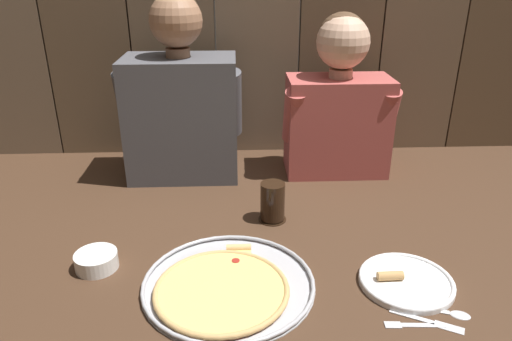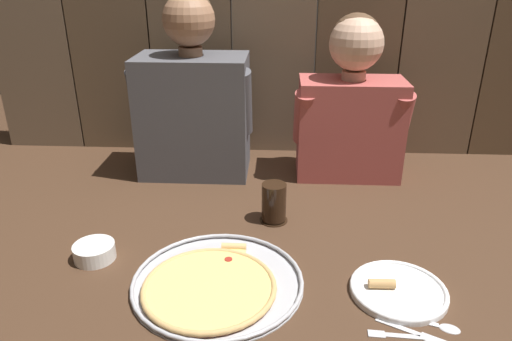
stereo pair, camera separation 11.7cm
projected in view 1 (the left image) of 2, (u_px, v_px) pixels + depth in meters
name	position (u px, v px, depth m)	size (l,w,h in m)	color
ground_plane	(270.00, 245.00, 1.29)	(3.20, 3.20, 0.00)	#422B1C
pizza_tray	(226.00, 286.00, 1.11)	(0.41, 0.41, 0.03)	#B2B2B7
dinner_plate	(406.00, 281.00, 1.13)	(0.23, 0.23, 0.03)	white
drinking_glass	(273.00, 202.00, 1.40)	(0.08, 0.08, 0.12)	black
dipping_bowl	(96.00, 260.00, 1.19)	(0.11, 0.11, 0.04)	white
table_fork	(412.00, 325.00, 1.01)	(0.13, 0.02, 0.01)	silver
table_knife	(427.00, 321.00, 1.02)	(0.15, 0.09, 0.01)	silver
table_spoon	(450.00, 312.00, 1.04)	(0.14, 0.07, 0.01)	silver
diner_left	(181.00, 100.00, 1.62)	(0.41, 0.23, 0.63)	#4C4C51
diner_right	(339.00, 102.00, 1.65)	(0.39, 0.20, 0.56)	#AD4C47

